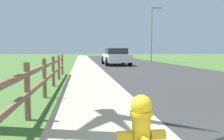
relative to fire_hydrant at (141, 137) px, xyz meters
The scene contains 8 objects.
ground_plane 23.45m from the fire_hydrant, 87.95° to the left, with size 120.00×120.00×0.00m, color #456B2F.
road_asphalt 25.80m from the fire_hydrant, 80.32° to the left, with size 7.00×66.00×0.01m, color #343434.
curb_concrete 25.52m from the fire_hydrant, 94.86° to the left, with size 6.00×66.00×0.01m, color tan.
grass_verge 25.69m from the fire_hydrant, 98.19° to the left, with size 5.00×66.00×0.00m, color #456B2F.
fire_hydrant is the anchor object (origin of this frame).
rail_fence 4.67m from the fire_hydrant, 109.00° to the left, with size 0.11×12.79×1.05m.
parked_suv_white 19.06m from the fire_hydrant, 82.62° to the left, with size 2.17×4.96×1.44m.
street_lamp 24.34m from the fire_hydrant, 73.24° to the left, with size 1.17×0.20×5.83m.
Camera 1 is at (-1.40, -0.64, 1.26)m, focal length 39.46 mm.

